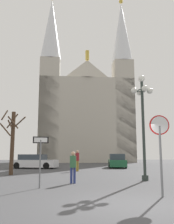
{
  "coord_description": "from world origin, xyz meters",
  "views": [
    {
      "loc": [
        -2.04,
        -7.47,
        1.44
      ],
      "look_at": [
        0.74,
        20.51,
        6.12
      ],
      "focal_mm": 40.75,
      "sensor_mm": 36.0,
      "label": 1
    }
  ],
  "objects_px": {
    "one_way_arrow_sign": "(40,154)",
    "bare_tree": "(12,139)",
    "pedestrian_standing": "(77,158)",
    "stop_sign": "(160,140)",
    "street_lamp": "(143,110)",
    "parked_car_far_green": "(117,161)",
    "parked_car_near_white": "(34,162)",
    "pedestrian_walking": "(73,164)",
    "cathedral": "(86,110)"
  },
  "relations": [
    {
      "from": "parked_car_near_white",
      "to": "stop_sign",
      "type": "bearing_deg",
      "value": -71.1
    },
    {
      "from": "bare_tree",
      "to": "parked_car_near_white",
      "type": "distance_m",
      "value": 8.4
    },
    {
      "from": "bare_tree",
      "to": "parked_car_far_green",
      "type": "bearing_deg",
      "value": 42.56
    },
    {
      "from": "pedestrian_walking",
      "to": "pedestrian_standing",
      "type": "xyz_separation_m",
      "value": [
        0.77,
        9.03,
        0.14
      ]
    },
    {
      "from": "parked_car_near_white",
      "to": "pedestrian_walking",
      "type": "relative_size",
      "value": 3.12
    },
    {
      "from": "parked_car_far_green",
      "to": "pedestrian_walking",
      "type": "distance_m",
      "value": 15.43
    },
    {
      "from": "one_way_arrow_sign",
      "to": "pedestrian_standing",
      "type": "distance_m",
      "value": 10.94
    },
    {
      "from": "parked_car_near_white",
      "to": "pedestrian_standing",
      "type": "height_order",
      "value": "pedestrian_standing"
    },
    {
      "from": "stop_sign",
      "to": "bare_tree",
      "type": "distance_m",
      "value": 12.26
    },
    {
      "from": "stop_sign",
      "to": "street_lamp",
      "type": "relative_size",
      "value": 0.47
    },
    {
      "from": "one_way_arrow_sign",
      "to": "bare_tree",
      "type": "xyz_separation_m",
      "value": [
        -2.64,
        7.35,
        1.06
      ]
    },
    {
      "from": "parked_car_far_green",
      "to": "pedestrian_walking",
      "type": "relative_size",
      "value": 2.71
    },
    {
      "from": "cathedral",
      "to": "street_lamp",
      "type": "bearing_deg",
      "value": -89.76
    },
    {
      "from": "bare_tree",
      "to": "parked_car_near_white",
      "type": "relative_size",
      "value": 0.96
    },
    {
      "from": "pedestrian_standing",
      "to": "parked_car_far_green",
      "type": "bearing_deg",
      "value": 49.5
    },
    {
      "from": "bare_tree",
      "to": "pedestrian_walking",
      "type": "bearing_deg",
      "value": -53.93
    },
    {
      "from": "stop_sign",
      "to": "one_way_arrow_sign",
      "type": "bearing_deg",
      "value": 148.45
    },
    {
      "from": "parked_car_far_green",
      "to": "pedestrian_standing",
      "type": "distance_m",
      "value": 7.15
    },
    {
      "from": "cathedral",
      "to": "street_lamp",
      "type": "distance_m",
      "value": 34.08
    },
    {
      "from": "street_lamp",
      "to": "stop_sign",
      "type": "bearing_deg",
      "value": -102.35
    },
    {
      "from": "bare_tree",
      "to": "parked_car_far_green",
      "type": "xyz_separation_m",
      "value": [
        9.55,
        8.77,
        -1.82
      ]
    },
    {
      "from": "street_lamp",
      "to": "parked_car_near_white",
      "type": "relative_size",
      "value": 1.23
    },
    {
      "from": "one_way_arrow_sign",
      "to": "pedestrian_walking",
      "type": "bearing_deg",
      "value": 47.82
    },
    {
      "from": "bare_tree",
      "to": "pedestrian_standing",
      "type": "relative_size",
      "value": 2.66
    },
    {
      "from": "cathedral",
      "to": "pedestrian_walking",
      "type": "height_order",
      "value": "cathedral"
    },
    {
      "from": "cathedral",
      "to": "one_way_arrow_sign",
      "type": "distance_m",
      "value": 37.56
    },
    {
      "from": "cathedral",
      "to": "one_way_arrow_sign",
      "type": "relative_size",
      "value": 14.36
    },
    {
      "from": "bare_tree",
      "to": "one_way_arrow_sign",
      "type": "bearing_deg",
      "value": -70.27
    },
    {
      "from": "bare_tree",
      "to": "parked_car_far_green",
      "type": "height_order",
      "value": "bare_tree"
    },
    {
      "from": "one_way_arrow_sign",
      "to": "parked_car_far_green",
      "type": "height_order",
      "value": "one_way_arrow_sign"
    },
    {
      "from": "parked_car_far_green",
      "to": "bare_tree",
      "type": "bearing_deg",
      "value": -137.44
    },
    {
      "from": "bare_tree",
      "to": "pedestrian_standing",
      "type": "height_order",
      "value": "bare_tree"
    },
    {
      "from": "pedestrian_standing",
      "to": "street_lamp",
      "type": "bearing_deg",
      "value": -67.84
    },
    {
      "from": "one_way_arrow_sign",
      "to": "bare_tree",
      "type": "relative_size",
      "value": 0.47
    },
    {
      "from": "pedestrian_walking",
      "to": "one_way_arrow_sign",
      "type": "bearing_deg",
      "value": -132.18
    },
    {
      "from": "parked_car_far_green",
      "to": "street_lamp",
      "type": "bearing_deg",
      "value": -95.77
    },
    {
      "from": "stop_sign",
      "to": "street_lamp",
      "type": "bearing_deg",
      "value": 77.65
    },
    {
      "from": "street_lamp",
      "to": "parked_car_far_green",
      "type": "bearing_deg",
      "value": 84.23
    },
    {
      "from": "parked_car_near_white",
      "to": "cathedral",
      "type": "bearing_deg",
      "value": 70.71
    },
    {
      "from": "cathedral",
      "to": "parked_car_near_white",
      "type": "height_order",
      "value": "cathedral"
    },
    {
      "from": "street_lamp",
      "to": "pedestrian_standing",
      "type": "distance_m",
      "value": 9.14
    },
    {
      "from": "cathedral",
      "to": "parked_car_near_white",
      "type": "xyz_separation_m",
      "value": [
        -7.26,
        -20.74,
        -9.03
      ]
    },
    {
      "from": "one_way_arrow_sign",
      "to": "street_lamp",
      "type": "xyz_separation_m",
      "value": [
        5.55,
        2.65,
        2.51
      ]
    },
    {
      "from": "stop_sign",
      "to": "street_lamp",
      "type": "xyz_separation_m",
      "value": [
        1.17,
        5.34,
        2.01
      ]
    },
    {
      "from": "cathedral",
      "to": "stop_sign",
      "type": "xyz_separation_m",
      "value": [
        -1.03,
        -38.93,
        -7.76
      ]
    },
    {
      "from": "cathedral",
      "to": "pedestrian_walking",
      "type": "bearing_deg",
      "value": -96.44
    },
    {
      "from": "parked_car_near_white",
      "to": "pedestrian_standing",
      "type": "distance_m",
      "value": 6.35
    },
    {
      "from": "parked_car_far_green",
      "to": "parked_car_near_white",
      "type": "bearing_deg",
      "value": -176.01
    },
    {
      "from": "pedestrian_walking",
      "to": "stop_sign",
      "type": "bearing_deg",
      "value": -56.58
    },
    {
      "from": "cathedral",
      "to": "pedestrian_standing",
      "type": "relative_size",
      "value": 17.83
    }
  ]
}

